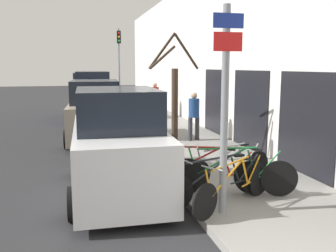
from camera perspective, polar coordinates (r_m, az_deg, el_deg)
ground_plane at (r=14.00m, az=-9.77°, el=-2.05°), size 80.00×80.00×0.00m
sidewalk_curb at (r=17.10m, az=-1.80°, el=0.34°), size 3.20×32.00×0.15m
building_facade at (r=17.26m, az=4.01°, el=10.89°), size 0.23×32.00×6.50m
signpost at (r=6.32m, az=8.65°, el=3.07°), size 0.52×0.15×3.51m
bicycle_0 at (r=6.94m, az=10.10°, el=-9.08°), size 2.00×1.26×0.87m
bicycle_1 at (r=7.07m, az=7.79°, el=-8.56°), size 2.39×0.66×0.91m
bicycle_2 at (r=7.54m, az=9.91°, el=-7.28°), size 2.36×0.88×0.99m
bicycle_3 at (r=7.79m, az=6.31°, el=-6.82°), size 2.00×1.31×0.93m
bicycle_4 at (r=8.23m, az=9.30°, el=-6.17°), size 2.21×0.75×0.87m
parked_car_0 at (r=7.93m, az=-7.72°, el=-3.07°), size 2.06×4.37×2.23m
parked_car_1 at (r=13.89m, az=-10.98°, el=2.00°), size 2.26×4.81×2.18m
parked_car_2 at (r=19.29m, az=-11.44°, el=4.24°), size 2.04×4.68×2.42m
parked_car_3 at (r=25.01m, az=-12.44°, el=5.11°), size 1.93×4.71×2.26m
pedestrian_near at (r=12.82m, az=3.97°, el=2.03°), size 0.42×0.37×1.65m
pedestrian_far at (r=18.86m, az=-1.97°, el=4.43°), size 0.43×0.38×1.72m
street_tree at (r=9.86m, az=0.95°, el=3.28°), size 1.48×0.70×3.38m
traffic_light at (r=20.46m, az=-7.46°, el=10.02°), size 0.20×0.30×4.50m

